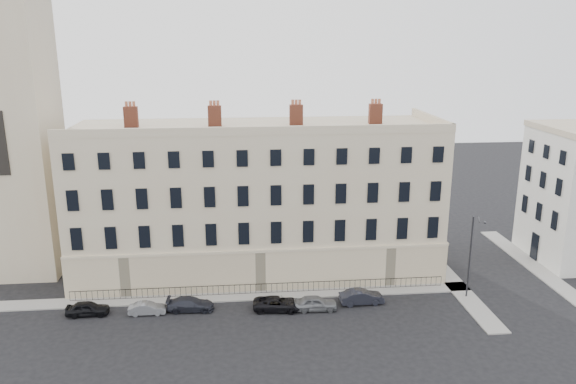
% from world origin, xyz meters
% --- Properties ---
extents(ground, '(160.00, 160.00, 0.00)m').
position_xyz_m(ground, '(0.00, 0.00, 0.00)').
color(ground, black).
rests_on(ground, ground).
extents(terrace, '(36.22, 12.22, 17.00)m').
position_xyz_m(terrace, '(-5.97, 11.97, 7.50)').
color(terrace, '#C7B394').
rests_on(terrace, ground).
extents(church_tower, '(8.00, 8.13, 44.00)m').
position_xyz_m(church_tower, '(-30.00, 14.00, 18.66)').
color(church_tower, '#C7B394').
rests_on(church_tower, ground).
extents(pavement_terrace, '(48.00, 2.00, 0.12)m').
position_xyz_m(pavement_terrace, '(-10.00, 5.00, 0.06)').
color(pavement_terrace, gray).
rests_on(pavement_terrace, ground).
extents(pavement_east_return, '(2.00, 24.00, 0.12)m').
position_xyz_m(pavement_east_return, '(13.00, 8.00, 0.06)').
color(pavement_east_return, gray).
rests_on(pavement_east_return, ground).
extents(pavement_adjacent, '(2.00, 20.00, 0.12)m').
position_xyz_m(pavement_adjacent, '(23.00, 10.00, 0.06)').
color(pavement_adjacent, gray).
rests_on(pavement_adjacent, ground).
extents(railings, '(35.00, 0.04, 0.96)m').
position_xyz_m(railings, '(-6.00, 5.40, 0.55)').
color(railings, black).
rests_on(railings, ground).
extents(car_a, '(3.68, 1.50, 1.25)m').
position_xyz_m(car_a, '(-21.24, 2.68, 0.63)').
color(car_a, black).
rests_on(car_a, ground).
extents(car_b, '(3.23, 1.14, 1.06)m').
position_xyz_m(car_b, '(-16.10, 2.39, 0.53)').
color(car_b, slate).
rests_on(car_b, ground).
extents(car_c, '(4.25, 1.94, 1.20)m').
position_xyz_m(car_c, '(-12.39, 2.71, 0.60)').
color(car_c, '#22242E').
rests_on(car_c, ground).
extents(car_d, '(4.52, 2.44, 1.20)m').
position_xyz_m(car_d, '(-4.72, 2.04, 0.60)').
color(car_d, black).
rests_on(car_d, ground).
extents(car_e, '(3.91, 1.69, 1.31)m').
position_xyz_m(car_e, '(-1.35, 1.74, 0.66)').
color(car_e, slate).
rests_on(car_e, ground).
extents(car_f, '(4.08, 1.60, 1.32)m').
position_xyz_m(car_f, '(2.98, 2.53, 0.66)').
color(car_f, black).
rests_on(car_f, ground).
extents(streetlamp, '(0.74, 1.64, 7.92)m').
position_xyz_m(streetlamp, '(13.05, 2.77, 4.39)').
color(streetlamp, '#2C2D31').
rests_on(streetlamp, ground).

